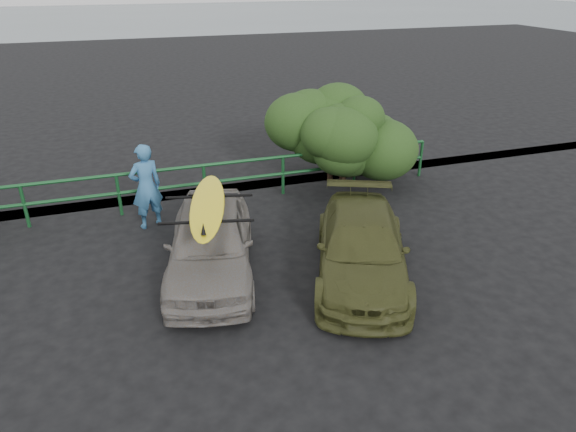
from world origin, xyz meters
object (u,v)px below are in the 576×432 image
object	(u,v)px
guardrail	(163,189)
olive_vehicle	(361,247)
sedan	(210,242)
man	(146,187)
surfboard	(208,205)

from	to	relation	value
guardrail	olive_vehicle	distance (m)	5.24
guardrail	olive_vehicle	xyz separation A→B (m)	(3.19, -4.16, 0.07)
sedan	olive_vehicle	bearing A→B (deg)	-6.70
guardrail	man	world-z (taller)	man
man	surfboard	distance (m)	2.61
guardrail	olive_vehicle	bearing A→B (deg)	-52.53
olive_vehicle	guardrail	bearing A→B (deg)	150.86
man	olive_vehicle	bearing A→B (deg)	120.18
man	surfboard	bearing A→B (deg)	94.74
guardrail	surfboard	world-z (taller)	surfboard
guardrail	man	xyz separation A→B (m)	(-0.40, -0.82, 0.44)
sedan	surfboard	bearing A→B (deg)	-76.87
surfboard	guardrail	bearing A→B (deg)	112.82
olive_vehicle	man	world-z (taller)	man
surfboard	sedan	bearing A→B (deg)	103.13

